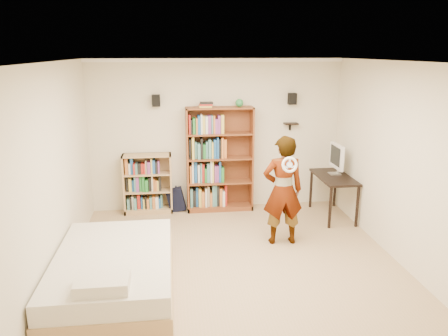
% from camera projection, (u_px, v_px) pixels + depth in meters
% --- Properties ---
extents(ground, '(4.50, 5.00, 0.01)m').
position_uv_depth(ground, '(236.00, 270.00, 5.82)').
color(ground, tan).
rests_on(ground, ground).
extents(room_shell, '(4.52, 5.02, 2.71)m').
position_uv_depth(room_shell, '(238.00, 140.00, 5.36)').
color(room_shell, beige).
rests_on(room_shell, ground).
extents(crown_molding, '(4.50, 5.00, 0.06)m').
position_uv_depth(crown_molding, '(238.00, 65.00, 5.12)').
color(crown_molding, white).
rests_on(crown_molding, room_shell).
extents(speaker_left, '(0.14, 0.12, 0.20)m').
position_uv_depth(speaker_left, '(156.00, 101.00, 7.48)').
color(speaker_left, black).
rests_on(speaker_left, room_shell).
extents(speaker_right, '(0.14, 0.12, 0.20)m').
position_uv_depth(speaker_right, '(292.00, 99.00, 7.76)').
color(speaker_right, black).
rests_on(speaker_right, room_shell).
extents(wall_shelf, '(0.25, 0.16, 0.02)m').
position_uv_depth(wall_shelf, '(291.00, 124.00, 7.88)').
color(wall_shelf, black).
rests_on(wall_shelf, room_shell).
extents(tall_bookshelf, '(1.19, 0.35, 1.88)m').
position_uv_depth(tall_bookshelf, '(220.00, 160.00, 7.81)').
color(tall_bookshelf, brown).
rests_on(tall_bookshelf, ground).
extents(low_bookshelf, '(0.85, 0.32, 1.07)m').
position_uv_depth(low_bookshelf, '(148.00, 184.00, 7.78)').
color(low_bookshelf, tan).
rests_on(low_bookshelf, ground).
extents(computer_desk, '(0.54, 1.08, 0.74)m').
position_uv_depth(computer_desk, '(333.00, 196.00, 7.61)').
color(computer_desk, black).
rests_on(computer_desk, ground).
extents(imac, '(0.15, 0.54, 0.53)m').
position_uv_depth(imac, '(335.00, 159.00, 7.57)').
color(imac, white).
rests_on(imac, computer_desk).
extents(daybed, '(1.38, 2.12, 0.63)m').
position_uv_depth(daybed, '(114.00, 268.00, 5.22)').
color(daybed, beige).
rests_on(daybed, ground).
extents(person, '(0.61, 0.40, 1.65)m').
position_uv_depth(person, '(283.00, 190.00, 6.45)').
color(person, black).
rests_on(person, ground).
extents(wii_wheel, '(0.23, 0.09, 0.23)m').
position_uv_depth(wii_wheel, '(290.00, 165.00, 6.03)').
color(wii_wheel, white).
rests_on(wii_wheel, person).
extents(navy_bag, '(0.33, 0.23, 0.43)m').
position_uv_depth(navy_bag, '(176.00, 199.00, 7.92)').
color(navy_bag, black).
rests_on(navy_bag, ground).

